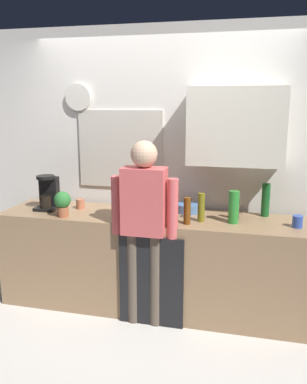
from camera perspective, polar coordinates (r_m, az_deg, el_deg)
ground_plane at (r=3.77m, az=-1.23°, el=-17.74°), size 8.00×8.00×0.00m
kitchen_counter at (r=3.83m, az=-0.08°, el=-9.76°), size 2.83×0.64×0.89m
dishwasher_panel at (r=3.54m, az=-0.34°, el=-12.54°), size 0.56×0.02×0.80m
back_wall_assembly at (r=3.95m, az=2.51°, el=4.67°), size 4.43×0.42×2.60m
coffee_maker at (r=4.00m, az=-14.62°, el=-0.27°), size 0.20×0.20×0.33m
bottle_olive_oil at (r=3.50m, az=6.72°, el=-2.17°), size 0.06×0.06×0.25m
bottle_red_vinegar at (r=3.61m, az=0.87°, el=-1.87°), size 0.06×0.06×0.22m
bottle_green_wine at (r=3.77m, az=15.48°, el=-1.07°), size 0.07×0.07×0.30m
bottle_clear_soda at (r=3.50m, az=11.20°, el=-2.09°), size 0.09×0.09×0.28m
bottle_amber_beer at (r=3.42m, az=4.75°, el=-2.66°), size 0.06×0.06×0.23m
bottle_dark_sauce at (r=3.63m, az=11.53°, el=-2.39°), size 0.06×0.06×0.18m
cup_blue_mug at (r=3.54m, az=19.58°, el=-3.93°), size 0.08×0.08×0.10m
cup_white_mug at (r=3.89m, az=-3.95°, el=-1.77°), size 0.08×0.08×0.09m
cup_terracotta_mug at (r=3.97m, az=-10.22°, el=-1.65°), size 0.08×0.08×0.09m
mixing_bowl at (r=3.80m, az=4.84°, el=-2.25°), size 0.22×0.22×0.08m
potted_plant at (r=3.71m, az=-12.66°, el=-1.42°), size 0.15×0.15×0.23m
dish_soap at (r=4.23m, az=-13.79°, el=-0.48°), size 0.06×0.06×0.18m
person_at_sink at (r=3.38m, az=-1.30°, el=-3.79°), size 0.57×0.22×1.60m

